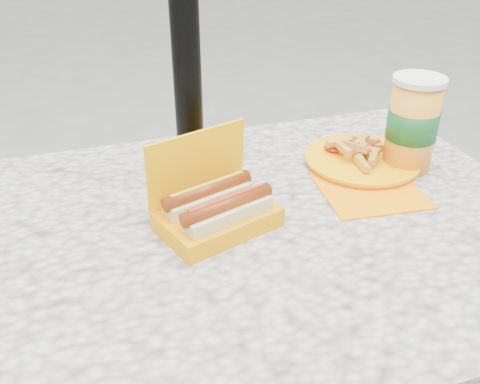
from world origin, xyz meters
name	(u,v)px	position (x,y,z in m)	size (l,w,h in m)	color
picnic_table	(217,279)	(0.00, 0.00, 0.64)	(1.20, 0.80, 0.75)	beige
hotdog_box	(216,209)	(0.00, 0.01, 0.79)	(0.22, 0.18, 0.16)	#FFAB00
fries_plate	(362,160)	(0.35, 0.13, 0.76)	(0.26, 0.32, 0.05)	orange
soda_cup	(412,124)	(0.44, 0.10, 0.85)	(0.10, 0.10, 0.19)	orange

